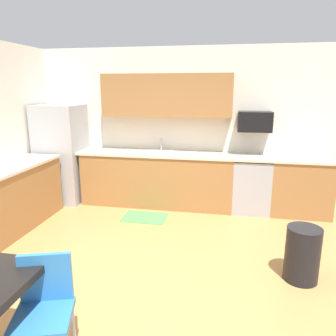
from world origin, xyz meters
TOP-DOWN VIEW (x-y plane):
  - ground_plane at (0.00, 0.00)m, footprint 12.00×12.00m
  - wall_back at (0.00, 2.65)m, footprint 5.80×0.10m
  - cabinet_run_back at (-0.44, 2.30)m, footprint 2.61×0.60m
  - cabinet_run_back_right at (1.93, 2.30)m, footprint 0.94×0.60m
  - cabinet_run_left at (-2.30, 0.80)m, footprint 0.60×2.00m
  - countertop_back at (0.00, 2.30)m, footprint 4.80×0.64m
  - countertop_left at (-2.30, 0.80)m, footprint 0.64×2.00m
  - upper_cabinets_back at (-0.30, 2.43)m, footprint 2.20×0.34m
  - refrigerator at (-2.18, 2.22)m, footprint 0.76×0.70m
  - oven_range at (1.16, 2.30)m, footprint 0.60×0.60m
  - microwave at (1.16, 2.40)m, footprint 0.54×0.36m
  - sink_basin at (-0.41, 2.30)m, footprint 0.48×0.40m
  - sink_faucet at (-0.41, 2.48)m, footprint 0.02×0.02m
  - chair_near_table at (-0.48, -1.24)m, footprint 0.50×0.50m
  - trash_bin at (1.59, 0.29)m, footprint 0.36×0.36m
  - floor_mat at (-0.51, 1.65)m, footprint 0.70×0.50m

SIDE VIEW (x-z plane):
  - ground_plane at x=0.00m, z-range 0.00..0.00m
  - floor_mat at x=-0.51m, z-range 0.00..0.01m
  - trash_bin at x=1.59m, z-range 0.00..0.60m
  - cabinet_run_back at x=-0.44m, z-range 0.00..0.90m
  - cabinet_run_back_right at x=1.93m, z-range 0.00..0.90m
  - cabinet_run_left at x=-2.30m, z-range 0.00..0.90m
  - oven_range at x=1.16m, z-range 0.00..0.91m
  - chair_near_table at x=-0.48m, z-range 0.08..0.93m
  - refrigerator at x=-2.18m, z-range 0.00..1.73m
  - sink_basin at x=-0.41m, z-range 0.81..0.95m
  - countertop_back at x=0.00m, z-range 0.90..0.94m
  - countertop_left at x=-2.30m, z-range 0.90..0.94m
  - sink_faucet at x=-0.41m, z-range 0.92..1.16m
  - wall_back at x=0.00m, z-range 0.00..2.70m
  - microwave at x=1.16m, z-range 1.33..1.65m
  - upper_cabinets_back at x=-0.30m, z-range 1.55..2.25m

